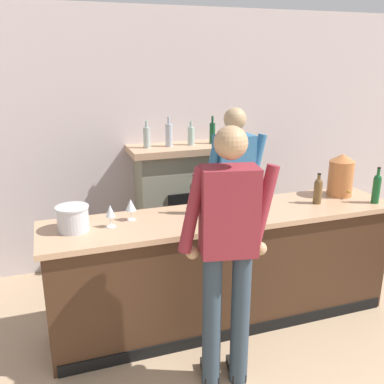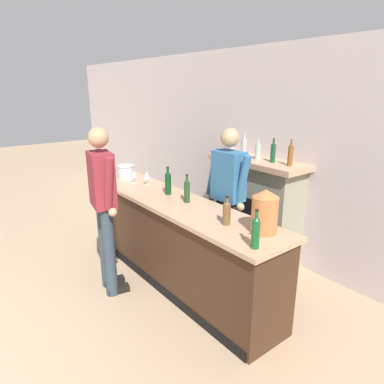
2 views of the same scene
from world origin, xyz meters
The scene contains 13 objects.
wall_back_panel centered at (0.00, 4.60, 1.38)m, with size 12.00×0.07×2.75m.
bar_counter centered at (-0.11, 3.10, 0.51)m, with size 3.00×0.66×1.01m.
fireplace_stone centered at (0.01, 4.34, 0.69)m, with size 1.35×0.52×1.66m.
person_customer centered at (-0.41, 2.39, 1.03)m, with size 0.65×0.36×1.85m.
person_bartender centered at (0.19, 3.63, 1.01)m, with size 0.66×0.31×1.81m.
copper_dispenser centered at (1.08, 3.21, 1.21)m, with size 0.23×0.27×0.39m.
ice_bucket_steel centered at (-1.33, 3.13, 1.10)m, with size 0.24×0.24×0.19m.
wine_bottle_burgundy_dark centered at (-0.36, 3.18, 1.16)m, with size 0.07×0.07×0.33m.
wine_bottle_rose_blush centered at (0.01, 3.18, 1.15)m, with size 0.07×0.07×0.32m.
wine_bottle_port_short centered at (0.75, 3.08, 1.13)m, with size 0.07×0.07×0.27m.
wine_bottle_merlot_tall centered at (1.24, 2.92, 1.15)m, with size 0.07×0.07×0.33m.
wine_glass_front_right centered at (-0.88, 3.20, 1.13)m, with size 0.08×0.08×0.17m.
wine_glass_mid_counter centered at (-1.06, 3.11, 1.13)m, with size 0.07×0.07×0.18m.
Camera 1 is at (-1.46, 0.05, 2.23)m, focal length 40.00 mm.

